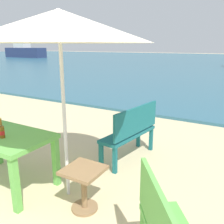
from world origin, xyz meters
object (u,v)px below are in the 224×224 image
patio_umbrella (59,26)px  bench_teal_center (132,130)px  picnic_table_green (2,141)px  beer_bottle_amber (2,131)px  side_table_wood (84,183)px  boat_sailboat (25,51)px

patio_umbrella → bench_teal_center: bearing=78.0°
picnic_table_green → beer_bottle_amber: 0.27m
picnic_table_green → beer_bottle_amber: bearing=-30.6°
side_table_wood → bench_teal_center: bearing=93.3°
bench_teal_center → boat_sailboat: (-28.55, 22.49, 0.44)m
picnic_table_green → bench_teal_center: 1.99m
patio_umbrella → side_table_wood: bearing=-20.7°
patio_umbrella → boat_sailboat: (-28.27, 23.83, -1.14)m
picnic_table_green → beer_bottle_amber: beer_bottle_amber is taller
side_table_wood → bench_teal_center: bench_teal_center is taller
patio_umbrella → side_table_wood: 1.81m
side_table_wood → patio_umbrella: bearing=159.3°
bench_teal_center → patio_umbrella: bearing=-102.0°
beer_bottle_amber → bench_teal_center: bearing=57.6°
picnic_table_green → patio_umbrella: 1.75m
boat_sailboat → bench_teal_center: bearing=-38.2°
boat_sailboat → picnic_table_green: bearing=-41.4°
picnic_table_green → bench_teal_center: bench_teal_center is taller
beer_bottle_amber → boat_sailboat: 36.60m
beer_bottle_amber → boat_sailboat: bearing=138.7°
picnic_table_green → patio_umbrella: size_ratio=0.61×
picnic_table_green → bench_teal_center: size_ratio=1.13×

